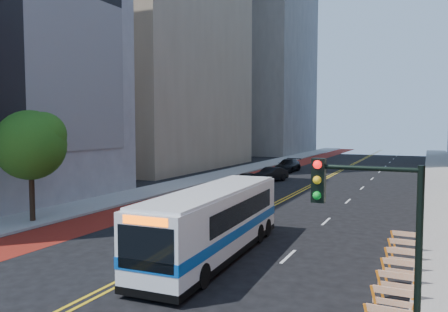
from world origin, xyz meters
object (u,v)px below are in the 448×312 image
object	(u,v)px
street_tree	(32,142)
car_c	(288,165)
car_a	(245,179)
transit_bus	(215,221)
traffic_signal	(372,233)
car_b	(271,175)

from	to	relation	value
street_tree	car_c	xyz separation A→B (m)	(5.30, 35.37, -4.11)
car_a	car_c	bearing A→B (deg)	95.59
street_tree	transit_bus	bearing A→B (deg)	-6.34
traffic_signal	car_b	size ratio (longest dim) A/B	1.12
car_a	street_tree	bearing A→B (deg)	-99.48
car_b	car_c	size ratio (longest dim) A/B	0.82
street_tree	car_a	distance (m)	21.80
car_c	transit_bus	bearing A→B (deg)	-77.68
transit_bus	car_c	size ratio (longest dim) A/B	2.07
street_tree	car_b	size ratio (longest dim) A/B	1.48
traffic_signal	car_b	distance (m)	37.25
car_b	car_c	bearing A→B (deg)	113.24
transit_bus	car_c	world-z (taller)	transit_bus
traffic_signal	car_c	size ratio (longest dim) A/B	0.92
traffic_signal	car_a	distance (m)	34.01
street_tree	car_a	bearing A→B (deg)	75.35
street_tree	traffic_signal	world-z (taller)	street_tree
transit_bus	car_a	distance (m)	23.43
traffic_signal	car_b	world-z (taller)	traffic_signal
transit_bus	car_b	bearing A→B (deg)	100.74
car_a	car_c	xyz separation A→B (m)	(-0.11, 14.69, 0.15)
street_tree	car_a	size ratio (longest dim) A/B	1.76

